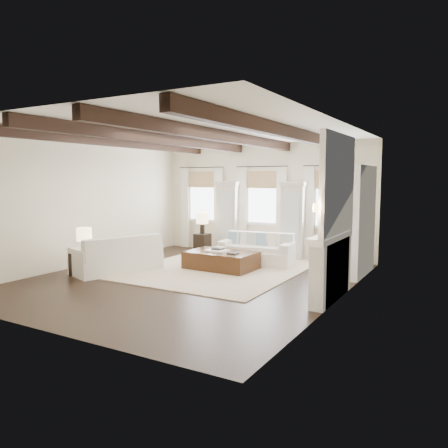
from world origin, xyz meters
The scene contains 16 objects.
ground centered at (0.00, 0.00, 0.00)m, with size 7.50×7.50×0.00m, color black.
room_shell centered at (0.75, 0.90, 1.89)m, with size 6.54×7.54×3.22m.
area_rug centered at (-0.05, 1.36, 0.01)m, with size 3.87×4.78×0.02m, color #C2B096.
sofa_back centered at (0.50, 2.33, 0.33)m, with size 1.97×1.08×0.80m.
sofa_left centered at (-1.91, -0.22, 0.36)m, with size 1.54×2.22×0.87m.
ottoman centered at (0.03, 1.28, 0.22)m, with size 1.66×1.04×0.44m, color black.
tray centered at (-0.06, 1.25, 0.46)m, with size 0.50×0.38×0.04m, color white.
book_lower centered at (-0.08, 1.30, 0.50)m, with size 0.26×0.20×0.04m, color #262628.
book_upper centered at (-0.06, 1.32, 0.53)m, with size 0.22×0.17×0.03m, color beige.
book_loose centered at (0.44, 1.14, 0.45)m, with size 0.24×0.18×0.03m, color #262628.
side_table_front centered at (-2.35, -0.83, 0.26)m, with size 0.52×0.52×0.52m, color black.
lamp_front centered at (-2.35, -0.83, 0.91)m, with size 0.34×0.34×0.58m.
side_table_back centered at (-1.59, 2.95, 0.30)m, with size 0.40×0.40×0.59m, color black.
lamp_back centered at (-1.59, 2.95, 1.01)m, with size 0.36×0.36×0.61m.
candlestick_near centered at (2.90, -0.27, 0.34)m, with size 0.17×0.17×0.83m.
candlestick_far centered at (2.90, 0.17, 0.32)m, with size 0.16×0.16×0.77m.
Camera 1 is at (5.34, -7.78, 2.22)m, focal length 35.00 mm.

